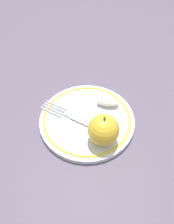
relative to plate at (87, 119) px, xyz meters
The scene contains 5 objects.
ground_plane 0.01m from the plate, 141.47° to the right, with size 2.00×2.00×0.00m, color #514758.
plate is the anchor object (origin of this frame).
apple_red_whole 0.08m from the plate, 159.27° to the right, with size 0.07×0.07×0.07m.
apple_slice_front 0.07m from the plate, 60.45° to the right, with size 0.06×0.02×0.02m, color #F2DBCA.
fork 0.03m from the plate, 86.51° to the left, with size 0.12×0.14×0.00m.
Camera 1 is at (-0.30, 0.06, 0.41)m, focal length 35.00 mm.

